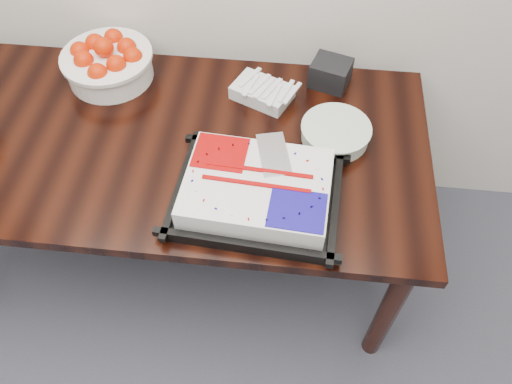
# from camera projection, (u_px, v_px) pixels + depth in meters

# --- Properties ---
(table) EXTENTS (1.80, 0.90, 0.75)m
(table) POSITION_uv_depth(u_px,v_px,m) (171.00, 156.00, 1.79)
(table) COLOR black
(table) RESTS_ON ground
(cake_tray) EXTENTS (0.53, 0.43, 0.10)m
(cake_tray) POSITION_uv_depth(u_px,v_px,m) (257.00, 190.00, 1.53)
(cake_tray) COLOR black
(cake_tray) RESTS_ON table
(tangerine_bowl) EXTENTS (0.34, 0.34, 0.22)m
(tangerine_bowl) POSITION_uv_depth(u_px,v_px,m) (107.00, 57.00, 1.84)
(tangerine_bowl) COLOR white
(tangerine_bowl) RESTS_ON table
(plate_stack) EXTENTS (0.24, 0.24, 0.06)m
(plate_stack) POSITION_uv_depth(u_px,v_px,m) (335.00, 133.00, 1.70)
(plate_stack) COLOR white
(plate_stack) RESTS_ON table
(fork_bag) EXTENTS (0.24, 0.21, 0.06)m
(fork_bag) POSITION_uv_depth(u_px,v_px,m) (262.00, 92.00, 1.82)
(fork_bag) COLOR silver
(fork_bag) RESTS_ON table
(napkin_box) EXTENTS (0.17, 0.15, 0.10)m
(napkin_box) POSITION_uv_depth(u_px,v_px,m) (331.00, 73.00, 1.86)
(napkin_box) COLOR black
(napkin_box) RESTS_ON table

